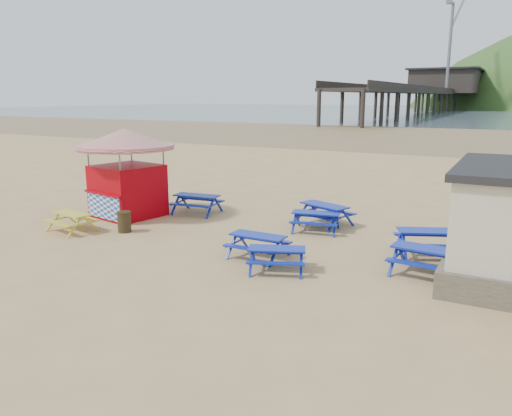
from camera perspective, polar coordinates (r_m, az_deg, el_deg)
The scene contains 14 objects.
ground at distance 17.10m, azimuth -2.70°, elevation -4.21°, with size 400.00×400.00×0.00m, color tan.
wet_sand at distance 69.76m, azimuth 21.12°, elevation 7.74°, with size 400.00×400.00×0.00m, color olive.
sea at distance 184.33m, azimuth 25.67°, elevation 9.89°, with size 400.00×400.00×0.00m, color #445561.
picnic_table_blue_a at distance 21.68m, azimuth -6.77°, elevation 0.45°, with size 2.09×1.76×0.81m.
picnic_table_blue_b at distance 19.76m, azimuth 7.80°, elevation -0.76°, with size 2.40×2.19×0.82m.
picnic_table_blue_c at distance 16.81m, azimuth 19.19°, elevation -3.75°, with size 2.43×2.23×0.82m.
picnic_table_blue_d at distance 15.68m, azimuth 0.23°, elevation -4.36°, with size 1.77×1.44×0.73m.
picnic_table_blue_e at distance 14.52m, azimuth 2.38°, elevation -5.87°, with size 2.02×1.84×0.69m.
picnic_table_blue_f at distance 14.95m, azimuth 18.89°, elevation -5.80°, with size 2.03×1.70×0.80m.
picnic_table_yellow at distance 19.93m, azimuth -20.28°, elevation -1.50°, with size 1.91×1.66×0.70m.
ice_cream_kiosk at distance 21.43m, azimuth -14.62°, elevation 5.16°, with size 4.84×4.84×3.67m.
litter_bin at distance 19.21m, azimuth -14.83°, elevation -1.51°, with size 0.53×0.53×0.78m.
pier at distance 194.11m, azimuth 20.54°, elevation 12.02°, with size 24.00×220.00×39.29m.
picnic_table_blue_g at distance 18.81m, azimuth 6.86°, elevation -1.56°, with size 2.00×1.73×0.74m.
Camera 1 is at (8.35, -14.08, 4.96)m, focal length 35.00 mm.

